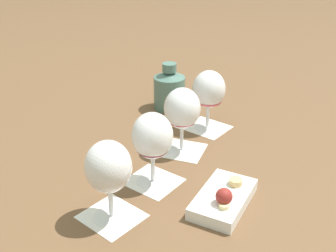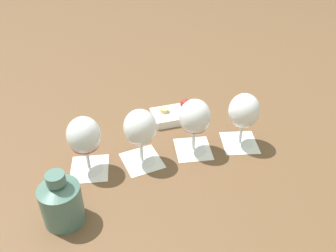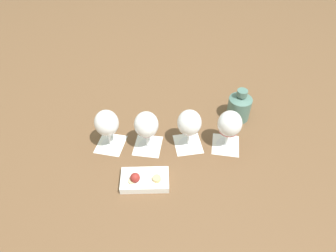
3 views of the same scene
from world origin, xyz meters
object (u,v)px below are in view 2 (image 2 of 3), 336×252
at_px(wine_glass_1, 140,130).
at_px(wine_glass_3, 244,113).
at_px(snack_dish, 178,114).
at_px(ceramic_vase, 61,201).
at_px(wine_glass_2, 195,119).
at_px(wine_glass_0, 84,138).

distance_m(wine_glass_1, wine_glass_3, 0.31).
distance_m(wine_glass_3, snack_dish, 0.25).
xyz_separation_m(wine_glass_1, ceramic_vase, (-0.03, -0.27, -0.05)).
height_order(wine_glass_2, snack_dish, wine_glass_2).
distance_m(wine_glass_1, snack_dish, 0.26).
relative_size(wine_glass_1, snack_dish, 0.89).
xyz_separation_m(ceramic_vase, snack_dish, (0.01, 0.51, -0.05)).
distance_m(wine_glass_2, snack_dish, 0.20).
bearing_deg(wine_glass_3, wine_glass_1, -132.17).
height_order(wine_glass_0, ceramic_vase, wine_glass_0).
bearing_deg(ceramic_vase, wine_glass_3, 64.42).
bearing_deg(wine_glass_2, snack_dish, 136.45).
xyz_separation_m(wine_glass_2, wine_glass_3, (0.11, 0.10, 0.00)).
distance_m(wine_glass_0, wine_glass_1, 0.15).
relative_size(wine_glass_0, ceramic_vase, 1.16).
distance_m(ceramic_vase, snack_dish, 0.52).
height_order(wine_glass_3, ceramic_vase, wine_glass_3).
height_order(wine_glass_1, wine_glass_3, same).
distance_m(wine_glass_0, snack_dish, 0.37).
bearing_deg(wine_glass_0, snack_dish, 77.27).
bearing_deg(wine_glass_0, ceramic_vase, -66.25).
bearing_deg(ceramic_vase, wine_glass_1, 83.19).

